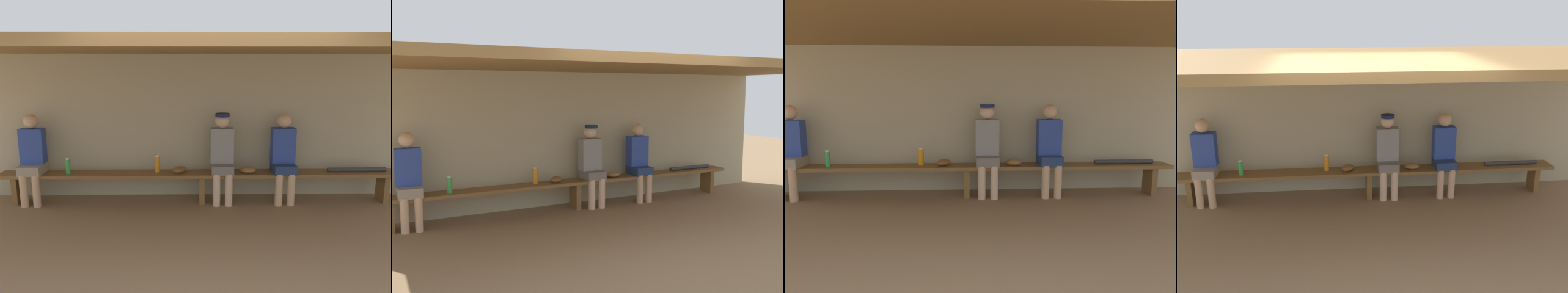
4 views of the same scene
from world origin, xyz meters
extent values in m
plane|color=#8C6D4C|center=(0.00, 0.00, 0.00)|extent=(24.00, 24.00, 0.00)
cube|color=#B7AD8C|center=(0.00, 2.00, 1.10)|extent=(8.00, 0.20, 2.20)
cube|color=olive|center=(0.00, 0.70, 2.26)|extent=(8.00, 2.80, 0.12)
cube|color=brown|center=(0.00, 1.55, 0.43)|extent=(6.00, 0.36, 0.05)
cube|color=brown|center=(-2.75, 1.55, 0.21)|extent=(0.08, 0.29, 0.41)
cube|color=brown|center=(0.00, 1.55, 0.21)|extent=(0.08, 0.29, 0.41)
cube|color=brown|center=(2.75, 1.55, 0.21)|extent=(0.08, 0.29, 0.41)
cube|color=gray|center=(-2.50, 1.53, 0.53)|extent=(0.32, 0.40, 0.14)
cylinder|color=#DBAD84|center=(-2.59, 1.37, 0.24)|extent=(0.11, 0.11, 0.48)
cylinder|color=#DBAD84|center=(-2.41, 1.37, 0.24)|extent=(0.11, 0.11, 0.48)
cube|color=#2D47A5|center=(-2.50, 1.61, 0.86)|extent=(0.34, 0.20, 0.52)
sphere|color=#DBAD84|center=(-2.50, 1.61, 1.23)|extent=(0.21, 0.21, 0.21)
cube|color=slate|center=(0.30, 1.53, 0.53)|extent=(0.32, 0.40, 0.14)
cylinder|color=beige|center=(0.21, 1.37, 0.24)|extent=(0.11, 0.11, 0.48)
cylinder|color=beige|center=(0.39, 1.37, 0.24)|extent=(0.11, 0.11, 0.48)
cube|color=gray|center=(0.30, 1.61, 0.86)|extent=(0.34, 0.20, 0.52)
sphere|color=beige|center=(0.30, 1.61, 1.23)|extent=(0.21, 0.21, 0.21)
cylinder|color=#19234C|center=(0.30, 1.57, 1.32)|extent=(0.21, 0.21, 0.05)
cube|color=navy|center=(1.22, 1.53, 0.53)|extent=(0.32, 0.40, 0.14)
cylinder|color=#DBAD84|center=(1.13, 1.37, 0.24)|extent=(0.11, 0.11, 0.48)
cylinder|color=#DBAD84|center=(1.31, 1.37, 0.24)|extent=(0.11, 0.11, 0.48)
cube|color=#2D47A5|center=(1.22, 1.61, 0.86)|extent=(0.34, 0.20, 0.52)
sphere|color=#DBAD84|center=(1.22, 1.61, 1.23)|extent=(0.21, 0.21, 0.21)
cylinder|color=orange|center=(-0.66, 1.59, 0.58)|extent=(0.08, 0.08, 0.24)
cylinder|color=white|center=(-0.66, 1.59, 0.71)|extent=(0.06, 0.06, 0.02)
cylinder|color=green|center=(-1.97, 1.52, 0.57)|extent=(0.07, 0.07, 0.21)
cylinder|color=white|center=(-1.97, 1.52, 0.69)|extent=(0.05, 0.05, 0.02)
ellipsoid|color=olive|center=(0.68, 1.51, 0.51)|extent=(0.25, 0.19, 0.09)
ellipsoid|color=brown|center=(-0.33, 1.54, 0.51)|extent=(0.28, 0.29, 0.09)
cylinder|color=#333338|center=(2.33, 1.55, 0.49)|extent=(0.88, 0.07, 0.07)
camera|label=1|loc=(-0.19, -4.23, 2.06)|focal=36.81mm
camera|label=2|loc=(-3.06, -4.99, 1.89)|focal=41.86mm
camera|label=3|loc=(-0.02, -3.53, 1.47)|focal=32.59mm
camera|label=4|loc=(-0.62, -5.12, 2.94)|focal=41.26mm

